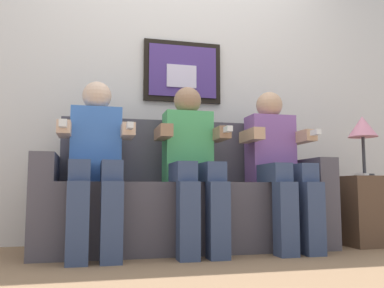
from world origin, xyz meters
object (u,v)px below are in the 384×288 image
side_table_right (365,210)px  couch (186,203)px  person_on_right (278,160)px  person_on_left (96,157)px  person_in_middle (192,158)px  spare_remote_on_table (361,175)px  table_lamp (363,129)px

side_table_right → couch: bearing=175.5°
person_on_right → side_table_right: size_ratio=2.22×
person_on_left → person_in_middle: 0.61m
person_on_right → spare_remote_on_table: size_ratio=8.54×
person_in_middle → table_lamp: person_in_middle is taller
spare_remote_on_table → table_lamp: bearing=42.0°
table_lamp → person_in_middle: bearing=-176.1°
person_on_left → side_table_right: person_on_left is taller
table_lamp → side_table_right: bearing=-133.5°
side_table_right → table_lamp: table_lamp is taller
side_table_right → table_lamp: (0.03, 0.03, 0.61)m
person_on_right → spare_remote_on_table: (0.67, 0.02, -0.10)m
person_on_left → table_lamp: person_on_left is taller
person_on_right → table_lamp: 0.80m
couch → side_table_right: size_ratio=3.94×
person_in_middle → spare_remote_on_table: person_in_middle is taller
person_in_middle → person_on_right: (0.61, 0.00, 0.00)m
table_lamp → spare_remote_on_table: 0.37m
person_in_middle → person_on_right: size_ratio=1.00×
couch → spare_remote_on_table: couch is taller
table_lamp → person_on_right: bearing=-173.0°
person_in_middle → person_on_left: bearing=-180.0°
side_table_right → person_on_right: bearing=-175.2°
couch → person_on_left: (-0.61, -0.17, 0.29)m
person_in_middle → side_table_right: 1.38m
table_lamp → spare_remote_on_table: size_ratio=3.54×
side_table_right → table_lamp: size_ratio=1.09×
person_on_left → person_in_middle: size_ratio=1.00×
person_in_middle → table_lamp: size_ratio=2.41×
person_on_left → person_on_right: same height
couch → spare_remote_on_table: bearing=-6.8°
person_in_middle → couch: bearing=90.2°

